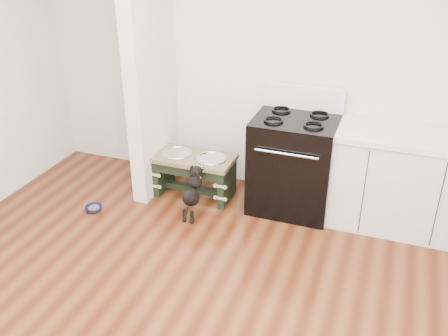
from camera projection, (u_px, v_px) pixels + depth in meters
The scene contains 7 objects.
room_shell at pixel (160, 130), 2.46m from camera, with size 5.00×5.00×5.00m.
partition_wall at pixel (150, 59), 4.70m from camera, with size 0.15×0.80×2.70m, color silver.
oven_range at pixel (294, 162), 4.71m from camera, with size 0.76×0.69×1.14m.
cabinet_run at pixel (402, 181), 4.43m from camera, with size 1.24×0.64×0.91m.
dog_feeder at pixel (194, 168), 4.97m from camera, with size 0.79×0.42×0.45m.
puppy at pixel (193, 191), 4.64m from camera, with size 0.14×0.41×0.48m.
floor_bowl at pixel (94, 209), 4.82m from camera, with size 0.21×0.21×0.05m.
Camera 1 is at (1.08, -2.03, 2.57)m, focal length 40.00 mm.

